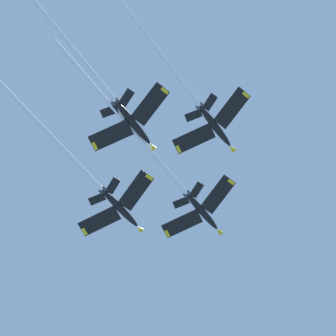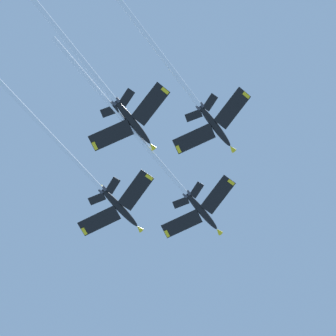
{
  "view_description": "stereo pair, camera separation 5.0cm",
  "coord_description": "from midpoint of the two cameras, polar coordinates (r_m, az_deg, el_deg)",
  "views": [
    {
      "loc": [
        23.85,
        -6.86,
        1.69
      ],
      "look_at": [
        16.77,
        -16.71,
        116.81
      ],
      "focal_mm": 56.44,
      "sensor_mm": 36.0,
      "label": 1
    },
    {
      "loc": [
        23.89,
        -6.89,
        1.69
      ],
      "look_at": [
        16.77,
        -16.71,
        116.81
      ],
      "focal_mm": 56.44,
      "sensor_mm": 36.0,
      "label": 2
    }
  ],
  "objects": [
    {
      "name": "jet_slot",
      "position": [
        108.96,
        -8.17,
        10.11
      ],
      "size": [
        50.76,
        22.82,
        16.33
      ],
      "color": "black"
    },
    {
      "name": "jet_lead",
      "position": [
        115.84,
        -0.19,
        -0.2
      ],
      "size": [
        53.81,
        22.51,
        16.64
      ],
      "color": "black"
    },
    {
      "name": "jet_right_wing",
      "position": [
        111.32,
        0.42,
        10.57
      ],
      "size": [
        56.36,
        23.73,
        18.76
      ],
      "color": "black"
    },
    {
      "name": "jet_left_wing",
      "position": [
        113.4,
        -9.63,
        0.34
      ],
      "size": [
        56.47,
        22.58,
        16.56
      ],
      "color": "black"
    }
  ]
}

